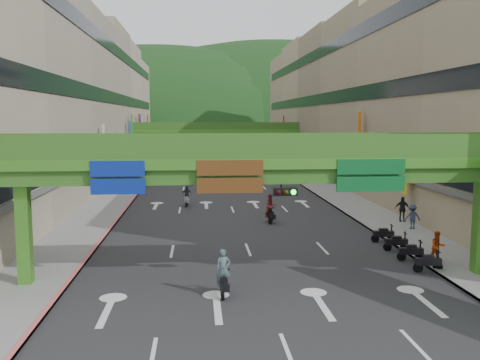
% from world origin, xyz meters
% --- Properties ---
extents(ground, '(320.00, 320.00, 0.00)m').
position_xyz_m(ground, '(0.00, 0.00, 0.00)').
color(ground, black).
rests_on(ground, ground).
extents(road_slab, '(18.00, 140.00, 0.02)m').
position_xyz_m(road_slab, '(0.00, 50.00, 0.01)').
color(road_slab, '#28282B').
rests_on(road_slab, ground).
extents(sidewalk_left, '(4.00, 140.00, 0.15)m').
position_xyz_m(sidewalk_left, '(-11.00, 50.00, 0.07)').
color(sidewalk_left, gray).
rests_on(sidewalk_left, ground).
extents(sidewalk_right, '(4.00, 140.00, 0.15)m').
position_xyz_m(sidewalk_right, '(11.00, 50.00, 0.07)').
color(sidewalk_right, gray).
rests_on(sidewalk_right, ground).
extents(curb_left, '(0.20, 140.00, 0.18)m').
position_xyz_m(curb_left, '(-9.10, 50.00, 0.09)').
color(curb_left, '#CC5959').
rests_on(curb_left, ground).
extents(curb_right, '(0.20, 140.00, 0.18)m').
position_xyz_m(curb_right, '(9.10, 50.00, 0.09)').
color(curb_right, gray).
rests_on(curb_right, ground).
extents(building_row_left, '(12.80, 95.00, 19.00)m').
position_xyz_m(building_row_left, '(-18.93, 50.00, 9.46)').
color(building_row_left, '#9E937F').
rests_on(building_row_left, ground).
extents(building_row_right, '(12.80, 95.00, 19.00)m').
position_xyz_m(building_row_right, '(18.93, 50.00, 9.46)').
color(building_row_right, gray).
rests_on(building_row_right, ground).
extents(overpass_near, '(28.00, 12.27, 7.10)m').
position_xyz_m(overpass_near, '(0.93, 5.38, 5.21)').
color(overpass_near, '#4C9E2D').
rests_on(overpass_near, ground).
extents(overpass_far, '(28.00, 2.20, 7.10)m').
position_xyz_m(overpass_far, '(0.00, 65.00, 5.40)').
color(overpass_far, '#4C9E2D').
rests_on(overpass_far, ground).
extents(hill_left, '(168.00, 140.00, 112.00)m').
position_xyz_m(hill_left, '(-15.00, 160.00, 0.00)').
color(hill_left, '#1C4419').
rests_on(hill_left, ground).
extents(hill_right, '(208.00, 176.00, 128.00)m').
position_xyz_m(hill_right, '(25.00, 180.00, 0.00)').
color(hill_right, '#1C4419').
rests_on(hill_right, ground).
extents(bunting_string, '(26.00, 0.36, 0.47)m').
position_xyz_m(bunting_string, '(0.00, 30.00, 5.96)').
color(bunting_string, black).
rests_on(bunting_string, ground).
extents(scooter_rider_near, '(0.69, 1.60, 2.12)m').
position_xyz_m(scooter_rider_near, '(-1.87, 3.85, 1.00)').
color(scooter_rider_near, black).
rests_on(scooter_rider_near, ground).
extents(scooter_rider_mid, '(1.02, 1.58, 2.18)m').
position_xyz_m(scooter_rider_mid, '(2.47, 20.09, 1.13)').
color(scooter_rider_mid, black).
rests_on(scooter_rider_mid, ground).
extents(scooter_rider_left, '(0.90, 1.60, 1.84)m').
position_xyz_m(scooter_rider_left, '(-3.94, 28.13, 0.90)').
color(scooter_rider_left, gray).
rests_on(scooter_rider_left, ground).
extents(scooter_rider_far, '(0.87, 1.60, 2.01)m').
position_xyz_m(scooter_rider_far, '(-3.65, 43.20, 1.01)').
color(scooter_rider_far, maroon).
rests_on(scooter_rider_far, ground).
extents(parked_scooter_row, '(1.60, 7.18, 1.08)m').
position_xyz_m(parked_scooter_row, '(8.72, 10.00, 0.52)').
color(parked_scooter_row, black).
rests_on(parked_scooter_row, ground).
extents(car_silver, '(1.74, 4.41, 1.43)m').
position_xyz_m(car_silver, '(-7.00, 60.81, 0.71)').
color(car_silver, '#AFAFB6').
rests_on(car_silver, ground).
extents(car_yellow, '(2.32, 4.63, 1.51)m').
position_xyz_m(car_yellow, '(-0.93, 68.43, 0.76)').
color(car_yellow, '#D4BD0C').
rests_on(car_yellow, ground).
extents(pedestrian_red, '(0.82, 0.65, 1.66)m').
position_xyz_m(pedestrian_red, '(9.80, 8.00, 0.83)').
color(pedestrian_red, '#B2360D').
rests_on(pedestrian_red, ground).
extents(pedestrian_dark, '(1.16, 0.63, 1.87)m').
position_xyz_m(pedestrian_dark, '(12.20, 19.12, 0.94)').
color(pedestrian_dark, black).
rests_on(pedestrian_dark, ground).
extents(pedestrian_blue, '(0.82, 0.54, 1.72)m').
position_xyz_m(pedestrian_blue, '(11.88, 16.43, 0.86)').
color(pedestrian_blue, '#28374F').
rests_on(pedestrian_blue, ground).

